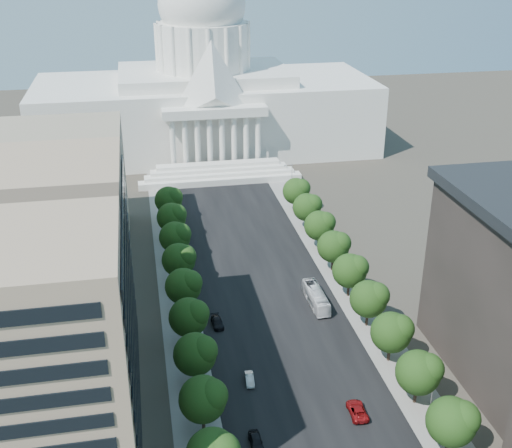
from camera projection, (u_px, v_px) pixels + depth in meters
road_asphalt at (253, 265)px, 154.40m from camera, size 30.00×260.00×0.01m
sidewalk_left at (174, 272)px, 151.18m from camera, size 8.00×260.00×0.02m
sidewalk_right at (329, 258)px, 157.63m from camera, size 8.00×260.00×0.02m
capitol at (205, 94)px, 231.07m from camera, size 120.00×56.00×73.00m
office_block_left_far at (42, 206)px, 149.02m from camera, size 38.00×52.00×30.00m
tree_l_c at (205, 398)px, 100.24m from camera, size 7.79×7.60×9.97m
tree_l_d at (197, 353)px, 110.98m from camera, size 7.79×7.60×9.97m
tree_l_e at (190, 316)px, 121.72m from camera, size 7.79×7.60×9.97m
tree_l_f at (185, 285)px, 132.46m from camera, size 7.79×7.60×9.97m
tree_l_g at (180, 259)px, 143.20m from camera, size 7.79×7.60×9.97m
tree_l_h at (176, 236)px, 153.94m from camera, size 7.79×7.60×9.97m
tree_l_i at (173, 217)px, 164.68m from camera, size 7.79×7.60×9.97m
tree_l_j at (170, 199)px, 175.42m from camera, size 7.79×7.60×9.97m
tree_r_b at (454, 421)px, 95.61m from camera, size 7.79×7.60×9.97m
tree_r_c at (421, 372)px, 106.35m from camera, size 7.79×7.60×9.97m
tree_r_d at (393, 331)px, 117.09m from camera, size 7.79×7.60×9.97m
tree_r_e at (371, 298)px, 127.83m from camera, size 7.79×7.60×9.97m
tree_r_f at (351, 270)px, 138.57m from camera, size 7.79×7.60×9.97m
tree_r_g at (335, 246)px, 149.31m from camera, size 7.79×7.60×9.97m
tree_r_h at (321, 225)px, 160.05m from camera, size 7.79×7.60×9.97m
tree_r_i at (308, 207)px, 170.79m from camera, size 7.79×7.60×9.97m
tree_r_j at (297, 190)px, 181.53m from camera, size 7.79×7.60×9.97m
streetlight_b at (431, 377)px, 106.16m from camera, size 2.61×0.44×9.00m
streetlight_c at (377, 300)px, 128.53m from camera, size 2.61×0.44×9.00m
streetlight_d at (340, 245)px, 150.91m from camera, size 2.61×0.44×9.00m
streetlight_e at (312, 205)px, 173.28m from camera, size 2.61×0.44×9.00m
streetlight_f at (290, 174)px, 195.65m from camera, size 2.61×0.44×9.00m
car_dark_a at (256, 441)px, 99.50m from camera, size 1.99×4.82×1.64m
car_silver at (250, 379)px, 113.63m from camera, size 1.77×4.31×1.39m
car_red at (357, 410)px, 106.00m from camera, size 2.90×5.94×1.63m
car_dark_b at (217, 322)px, 130.13m from camera, size 2.46×5.27×1.49m
city_bus at (316, 297)px, 137.23m from camera, size 3.10×12.53×3.48m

